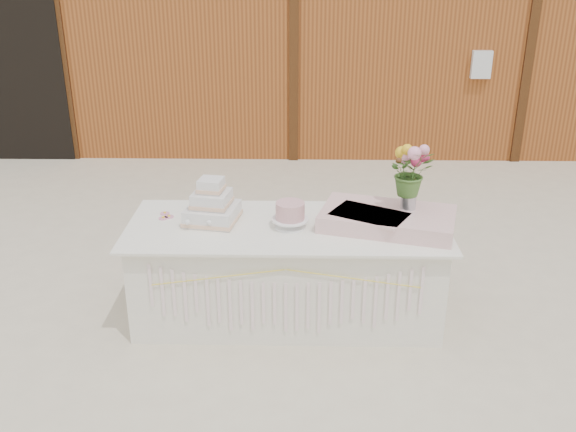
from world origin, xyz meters
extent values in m
plane|color=beige|center=(0.00, 0.00, 0.00)|extent=(80.00, 80.00, 0.00)
cube|color=#964E1F|center=(0.00, 6.00, 1.50)|extent=(12.00, 4.00, 3.00)
cube|color=silver|center=(0.00, 0.00, 0.38)|extent=(2.28, 0.88, 0.75)
cube|color=silver|center=(0.00, 0.00, 0.76)|extent=(2.40, 1.00, 0.02)
cube|color=silver|center=(-0.57, 0.07, 0.83)|extent=(0.42, 0.42, 0.12)
cube|color=beige|center=(-0.57, 0.07, 0.79)|extent=(0.44, 0.44, 0.03)
cube|color=silver|center=(-0.57, 0.07, 0.95)|extent=(0.30, 0.30, 0.11)
cube|color=beige|center=(-0.57, 0.07, 0.92)|extent=(0.32, 0.32, 0.03)
cube|color=silver|center=(-0.57, 0.07, 1.06)|extent=(0.20, 0.20, 0.10)
cube|color=beige|center=(-0.57, 0.07, 1.03)|extent=(0.21, 0.21, 0.03)
cylinder|color=white|center=(0.02, -0.03, 0.78)|extent=(0.23, 0.23, 0.01)
cylinder|color=white|center=(0.02, -0.03, 0.81)|extent=(0.07, 0.07, 0.04)
cylinder|color=white|center=(0.02, -0.03, 0.83)|extent=(0.27, 0.27, 0.01)
cylinder|color=#D09696|center=(0.02, -0.03, 0.90)|extent=(0.21, 0.21, 0.13)
cube|color=beige|center=(0.75, 0.00, 0.83)|extent=(1.08, 0.80, 0.12)
cylinder|color=#B5B6BA|center=(0.90, 0.06, 0.97)|extent=(0.11, 0.11, 0.16)
imported|color=#426C2B|center=(0.90, 0.06, 1.23)|extent=(0.35, 0.31, 0.36)
camera|label=1|loc=(0.10, -4.39, 2.70)|focal=40.00mm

